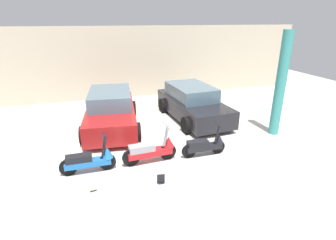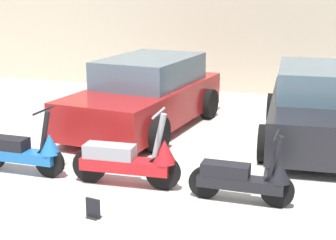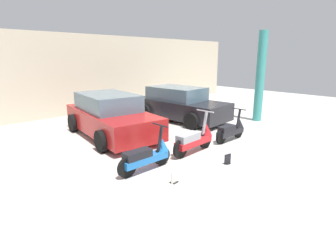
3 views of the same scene
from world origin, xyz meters
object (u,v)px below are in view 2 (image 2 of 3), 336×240
(scooter_front_left, at_px, (23,151))
(placard_near_right_scooter, at_px, (93,209))
(scooter_front_center, at_px, (245,178))
(car_rear_left, at_px, (146,95))
(scooter_front_right, at_px, (130,160))
(car_rear_center, at_px, (319,107))

(scooter_front_left, relative_size, placard_near_right_scooter, 5.78)
(scooter_front_left, height_order, scooter_front_center, scooter_front_left)
(scooter_front_center, relative_size, car_rear_left, 0.33)
(placard_near_right_scooter, bearing_deg, scooter_front_left, 147.39)
(scooter_front_right, relative_size, scooter_front_center, 1.15)
(car_rear_left, relative_size, placard_near_right_scooter, 16.64)
(scooter_front_center, height_order, placard_near_right_scooter, scooter_front_center)
(scooter_front_left, height_order, scooter_front_right, scooter_front_right)
(car_rear_left, height_order, placard_near_right_scooter, car_rear_left)
(car_rear_center, height_order, placard_near_right_scooter, car_rear_center)
(scooter_front_left, distance_m, placard_near_right_scooter, 2.03)
(scooter_front_left, relative_size, car_rear_center, 0.36)
(scooter_front_right, bearing_deg, car_rear_left, 102.70)
(scooter_front_left, bearing_deg, placard_near_right_scooter, -32.45)
(scooter_front_right, xyz_separation_m, car_rear_center, (2.48, 3.06, 0.26))
(placard_near_right_scooter, bearing_deg, scooter_front_right, 87.65)
(placard_near_right_scooter, bearing_deg, scooter_front_center, 31.45)
(car_rear_left, height_order, car_rear_center, car_rear_left)
(scooter_front_left, xyz_separation_m, scooter_front_right, (1.74, 0.04, 0.03))
(scooter_front_left, distance_m, car_rear_center, 5.24)
(car_rear_left, relative_size, car_rear_center, 1.03)
(scooter_front_left, xyz_separation_m, placard_near_right_scooter, (1.70, -1.08, -0.26))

